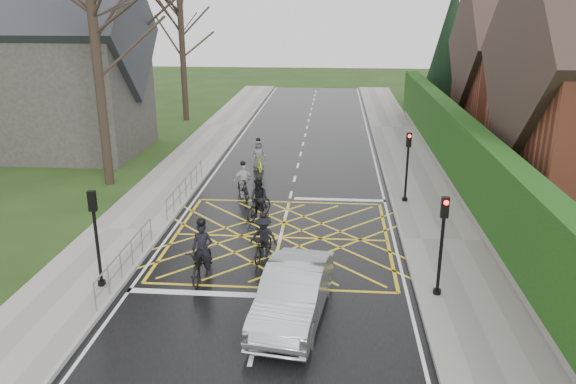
# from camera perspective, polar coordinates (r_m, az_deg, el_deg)

# --- Properties ---
(ground) EXTENTS (120.00, 120.00, 0.00)m
(ground) POSITION_cam_1_polar(r_m,az_deg,el_deg) (21.25, -0.76, -4.64)
(ground) COLOR black
(ground) RESTS_ON ground
(road) EXTENTS (9.00, 80.00, 0.01)m
(road) POSITION_cam_1_polar(r_m,az_deg,el_deg) (21.25, -0.76, -4.63)
(road) COLOR black
(road) RESTS_ON ground
(sidewalk_right) EXTENTS (3.00, 80.00, 0.15)m
(sidewalk_right) POSITION_cam_1_polar(r_m,az_deg,el_deg) (21.53, 15.40, -4.81)
(sidewalk_right) COLOR gray
(sidewalk_right) RESTS_ON ground
(sidewalk_left) EXTENTS (3.00, 80.00, 0.15)m
(sidewalk_left) POSITION_cam_1_polar(r_m,az_deg,el_deg) (22.56, -16.15, -3.79)
(sidewalk_left) COLOR gray
(sidewalk_left) RESTS_ON ground
(stone_wall) EXTENTS (0.50, 38.00, 0.70)m
(stone_wall) POSITION_cam_1_polar(r_m,az_deg,el_deg) (27.31, 16.89, 0.65)
(stone_wall) COLOR slate
(stone_wall) RESTS_ON ground
(hedge) EXTENTS (0.90, 38.00, 2.80)m
(hedge) POSITION_cam_1_polar(r_m,az_deg,el_deg) (26.85, 17.24, 4.20)
(hedge) COLOR #18390F
(hedge) RESTS_ON stone_wall
(house_far) EXTENTS (9.80, 8.80, 10.30)m
(house_far) POSITION_cam_1_polar(r_m,az_deg,el_deg) (39.79, 24.04, 11.20)
(house_far) COLOR brown
(house_far) RESTS_ON ground
(conifer) EXTENTS (4.60, 4.60, 10.00)m
(conifer) POSITION_cam_1_polar(r_m,az_deg,el_deg) (46.42, 16.18, 13.66)
(conifer) COLOR black
(conifer) RESTS_ON ground
(church) EXTENTS (8.80, 7.80, 11.00)m
(church) POSITION_cam_1_polar(r_m,az_deg,el_deg) (35.19, -21.77, 11.65)
(church) COLOR #2D2B28
(church) RESTS_ON ground
(tree_near) EXTENTS (9.24, 9.24, 11.44)m
(tree_near) POSITION_cam_1_polar(r_m,az_deg,el_deg) (27.68, -19.28, 16.62)
(tree_near) COLOR black
(tree_near) RESTS_ON ground
(tree_far) EXTENTS (8.40, 8.40, 10.40)m
(tree_far) POSITION_cam_1_polar(r_m,az_deg,el_deg) (42.95, -10.84, 16.65)
(tree_far) COLOR black
(tree_far) RESTS_ON ground
(railing_south) EXTENTS (0.05, 5.04, 1.03)m
(railing_south) POSITION_cam_1_polar(r_m,az_deg,el_deg) (18.83, -16.14, -6.00)
(railing_south) COLOR slate
(railing_south) RESTS_ON ground
(railing_north) EXTENTS (0.05, 6.04, 1.03)m
(railing_north) POSITION_cam_1_polar(r_m,az_deg,el_deg) (25.49, -10.37, 0.93)
(railing_north) COLOR slate
(railing_north) RESTS_ON ground
(traffic_light_ne) EXTENTS (0.24, 0.31, 3.21)m
(traffic_light_ne) POSITION_cam_1_polar(r_m,az_deg,el_deg) (24.78, 11.99, 2.43)
(traffic_light_ne) COLOR black
(traffic_light_ne) RESTS_ON ground
(traffic_light_se) EXTENTS (0.24, 0.31, 3.21)m
(traffic_light_se) POSITION_cam_1_polar(r_m,az_deg,el_deg) (16.96, 15.30, -5.45)
(traffic_light_se) COLOR black
(traffic_light_se) RESTS_ON ground
(traffic_light_sw) EXTENTS (0.24, 0.31, 3.21)m
(traffic_light_sw) POSITION_cam_1_polar(r_m,az_deg,el_deg) (17.81, -18.85, -4.62)
(traffic_light_sw) COLOR black
(traffic_light_sw) RESTS_ON ground
(cyclist_rear) EXTENTS (0.81, 2.12, 2.03)m
(cyclist_rear) POSITION_cam_1_polar(r_m,az_deg,el_deg) (18.22, -8.69, -6.70)
(cyclist_rear) COLOR black
(cyclist_rear) RESTS_ON ground
(cyclist_back) EXTENTS (1.20, 1.84, 1.80)m
(cyclist_back) POSITION_cam_1_polar(r_m,az_deg,el_deg) (22.92, -2.96, -1.09)
(cyclist_back) COLOR black
(cyclist_back) RESTS_ON ground
(cyclist_mid) EXTENTS (1.07, 1.77, 1.64)m
(cyclist_mid) POSITION_cam_1_polar(r_m,az_deg,el_deg) (19.41, -2.49, -5.06)
(cyclist_mid) COLOR black
(cyclist_mid) RESTS_ON ground
(cyclist_front) EXTENTS (1.15, 1.75, 1.71)m
(cyclist_front) POSITION_cam_1_polar(r_m,az_deg,el_deg) (25.47, -4.58, 0.79)
(cyclist_front) COLOR black
(cyclist_front) RESTS_ON ground
(cyclist_lead) EXTENTS (1.13, 1.89, 1.74)m
(cyclist_lead) POSITION_cam_1_polar(r_m,az_deg,el_deg) (29.76, -3.03, 3.38)
(cyclist_lead) COLOR #B7BB16
(cyclist_lead) RESTS_ON ground
(car) EXTENTS (2.23, 4.83, 1.53)m
(car) POSITION_cam_1_polar(r_m,az_deg,el_deg) (15.76, 0.53, -10.28)
(car) COLOR #A7ABAE
(car) RESTS_ON ground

